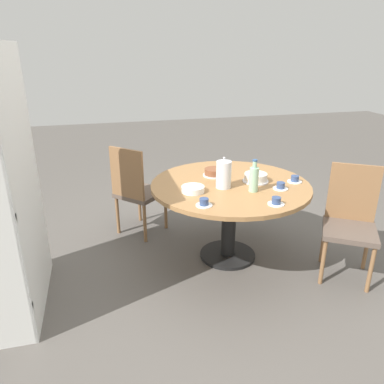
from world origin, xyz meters
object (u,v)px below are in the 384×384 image
(chair_b, at_px, (136,189))
(coffee_pot, at_px, (224,174))
(cake_main, at_px, (256,178))
(chair_a, at_px, (350,221))
(cup_a, at_px, (295,180))
(water_bottle, at_px, (254,179))
(cake_second, at_px, (214,172))
(cup_b, at_px, (276,202))
(bookshelf, at_px, (11,192))
(cup_c, at_px, (281,186))
(cup_d, at_px, (204,203))

(chair_b, relative_size, coffee_pot, 3.50)
(chair_b, bearing_deg, cake_main, -169.07)
(chair_a, xyz_separation_m, cup_a, (0.39, 0.33, 0.26))
(chair_a, bearing_deg, water_bottle, -166.64)
(cake_main, bearing_deg, cake_second, 51.43)
(chair_a, relative_size, coffee_pot, 3.50)
(cake_second, bearing_deg, cup_b, -161.64)
(cup_b, bearing_deg, bookshelf, 81.32)
(chair_b, height_order, cake_second, chair_b)
(cup_b, distance_m, cup_c, 0.35)
(cup_c, bearing_deg, coffee_pot, 71.27)
(chair_a, distance_m, water_bottle, 0.89)
(chair_a, relative_size, cup_a, 7.49)
(cake_main, bearing_deg, cup_b, 173.92)
(water_bottle, distance_m, cake_main, 0.25)
(bookshelf, distance_m, cake_main, 1.96)
(chair_b, xyz_separation_m, cup_c, (-0.92, -1.12, 0.26))
(chair_b, bearing_deg, cup_d, 155.82)
(cake_second, xyz_separation_m, cup_d, (-0.65, 0.28, -0.01))
(cake_second, relative_size, cup_a, 1.61)
(cup_a, xyz_separation_m, cup_b, (-0.42, 0.39, 0.00))
(chair_a, height_order, coffee_pot, coffee_pot)
(bookshelf, height_order, cake_main, bookshelf)
(cake_main, height_order, cake_second, cake_main)
(water_bottle, bearing_deg, cup_a, -75.32)
(chair_b, bearing_deg, chair_a, -169.61)
(coffee_pot, xyz_separation_m, cup_b, (-0.45, -0.27, -0.10))
(chair_b, relative_size, cake_main, 4.13)
(chair_b, xyz_separation_m, cake_main, (-0.69, -0.99, 0.27))
(cup_d, bearing_deg, chair_b, 19.93)
(bookshelf, xyz_separation_m, cup_b, (-0.29, -1.89, -0.16))
(chair_b, bearing_deg, water_bottle, -179.95)
(chair_a, relative_size, bookshelf, 0.50)
(chair_a, relative_size, cup_d, 7.49)
(chair_b, distance_m, cup_c, 1.47)
(coffee_pot, bearing_deg, cup_a, -92.29)
(bookshelf, xyz_separation_m, cake_second, (0.48, -1.64, -0.15))
(cup_a, relative_size, cup_b, 1.00)
(water_bottle, bearing_deg, cup_c, -92.77)
(chair_a, xyz_separation_m, bookshelf, (0.25, 2.60, 0.41))
(cup_c, xyz_separation_m, cup_d, (-0.18, 0.72, 0.00))
(bookshelf, relative_size, water_bottle, 6.96)
(cake_second, relative_size, cup_c, 1.61)
(water_bottle, bearing_deg, chair_a, -109.46)
(chair_a, height_order, cake_second, chair_a)
(chair_b, relative_size, cup_a, 7.49)
(coffee_pot, bearing_deg, chair_a, -112.87)
(cake_second, xyz_separation_m, cup_a, (-0.34, -0.64, -0.01))
(bookshelf, bearing_deg, cake_second, 106.26)
(chair_a, distance_m, coffee_pot, 1.13)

